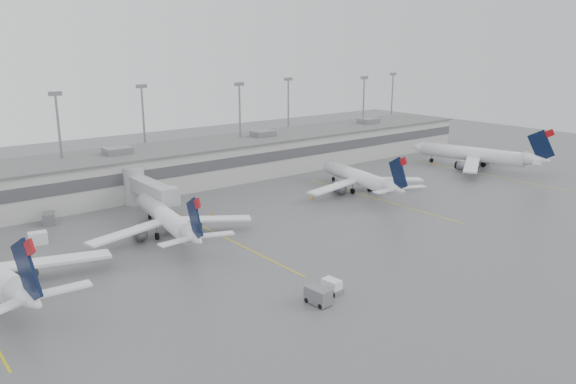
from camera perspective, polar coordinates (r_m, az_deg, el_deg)
ground at (r=82.06m, az=13.03°, el=-6.26°), size 260.00×260.00×0.00m
terminal at (r=123.80m, az=-8.17°, el=3.12°), size 152.00×17.00×9.45m
light_masts at (r=127.45m, az=-9.62°, el=6.98°), size 142.40×8.00×20.60m
jet_bridge_right at (r=104.17m, az=-14.48°, el=0.40°), size 4.00×17.20×7.00m
stand_markings at (r=97.82m, az=2.06°, el=-2.41°), size 105.25×40.00×0.01m
jet_mid_left at (r=88.58m, az=-12.11°, el=-2.62°), size 25.66×28.95×9.40m
jet_mid_right at (r=113.53m, az=7.34°, el=1.48°), size 26.09×29.54×9.66m
jet_far_right at (r=141.53m, az=18.77°, el=3.64°), size 29.60×33.56×11.03m
baggage_tug at (r=68.47m, az=4.46°, el=-9.66°), size 1.94×2.79×1.71m
baggage_cart at (r=65.56m, az=3.09°, el=-10.46°), size 2.01×3.18×1.95m
gse_uld_a at (r=91.82m, az=-24.06°, el=-4.31°), size 2.85×2.13×1.85m
gse_uld_b at (r=103.58m, az=-12.59°, el=-1.33°), size 2.62×2.25×1.57m
gse_uld_c at (r=120.73m, az=5.76°, el=1.27°), size 2.47×1.80×1.62m
gse_loader at (r=101.14m, az=-23.12°, el=-2.49°), size 2.72×3.47×1.90m
cone_b at (r=98.17m, az=-7.68°, el=-2.24°), size 0.49×0.49×0.78m
cone_c at (r=108.01m, az=2.49°, el=-0.53°), size 0.49×0.49×0.77m
cone_d at (r=144.26m, az=14.71°, el=2.88°), size 0.39×0.39×0.61m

